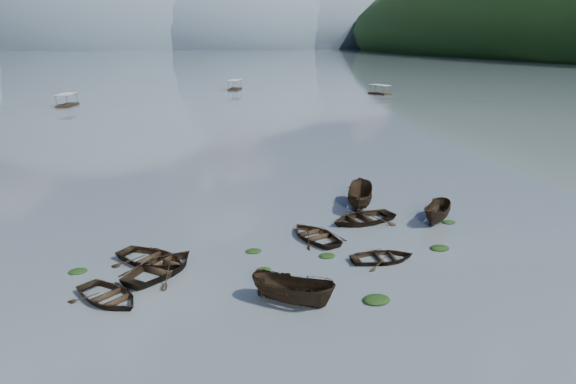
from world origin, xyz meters
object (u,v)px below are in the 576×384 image
object	(u,v)px
rowboat_0	(109,300)
pontoon_left	(68,106)
rowboat_3	(315,239)
pontoon_centre	(235,90)

from	to	relation	value
rowboat_0	pontoon_left	world-z (taller)	pontoon_left
rowboat_3	pontoon_centre	size ratio (longest dim) A/B	0.69
rowboat_3	pontoon_centre	bearing A→B (deg)	-113.42
rowboat_3	pontoon_left	bearing A→B (deg)	-89.11
rowboat_3	pontoon_left	world-z (taller)	pontoon_left
rowboat_0	rowboat_3	xyz separation A→B (m)	(12.61, 4.90, 0.00)
pontoon_centre	rowboat_3	bearing A→B (deg)	-75.47
rowboat_3	pontoon_centre	world-z (taller)	pontoon_centre
rowboat_0	pontoon_left	bearing A→B (deg)	61.97
rowboat_0	rowboat_3	distance (m)	13.53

